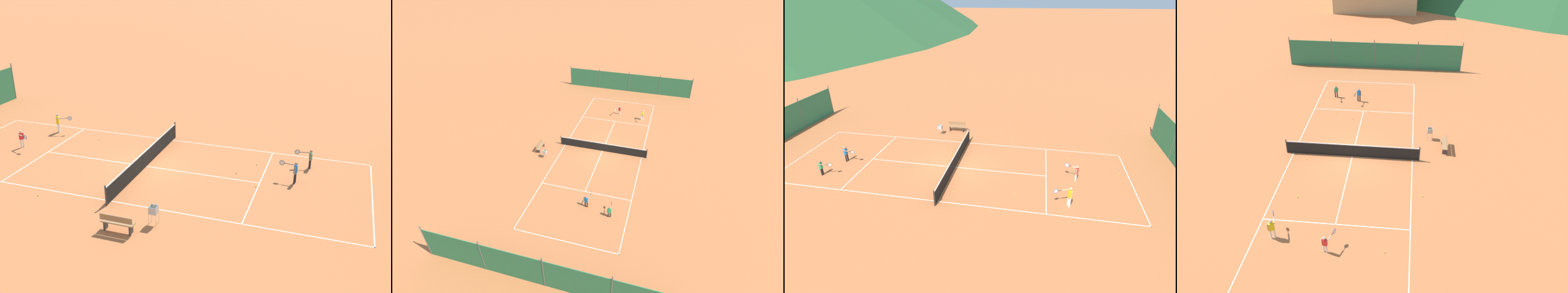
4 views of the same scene
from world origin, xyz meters
TOP-DOWN VIEW (x-y plane):
  - ground_plane at (0.00, 0.00)m, footprint 600.00×600.00m
  - court_line_markings at (0.00, 0.00)m, footprint 8.25×23.85m
  - tennis_net at (0.00, 0.00)m, footprint 9.18×0.08m
  - windscreen_fence_far at (-0.00, 15.50)m, footprint 17.28×0.08m
  - windscreen_fence_near at (-0.00, -15.50)m, footprint 17.28×0.08m
  - player_far_service at (-2.67, 8.61)m, footprint 0.36×0.97m
  - player_near_service at (-0.62, 8.06)m, footprint 0.46×0.97m
  - player_near_baseline at (-0.13, -8.28)m, footprint 0.62×0.87m
  - player_far_baseline at (-3.08, -7.63)m, footprint 0.41×1.09m
  - tennis_ball_service_box at (-3.03, -0.70)m, footprint 0.07×0.07m
  - tennis_ball_alley_right at (4.76, -3.66)m, footprint 0.07×0.07m
  - tennis_ball_mid_court at (-2.65, -4.46)m, footprint 0.07×0.07m
  - tennis_ball_by_net_right at (1.19, -11.36)m, footprint 0.07×0.07m
  - tennis_ball_alley_left at (-0.69, 5.00)m, footprint 0.07×0.07m
  - tennis_ball_near_corner at (2.83, -8.09)m, footprint 0.07×0.07m
  - tennis_ball_by_net_left at (-2.13, 5.81)m, footprint 0.07×0.07m
  - tennis_ball_far_corner at (0.49, 6.31)m, footprint 0.07×0.07m
  - ball_hopper at (5.30, 2.75)m, footprint 0.36×0.36m
  - courtside_bench at (6.34, 1.52)m, footprint 0.36×1.50m

SIDE VIEW (x-z plane):
  - ground_plane at x=0.00m, z-range 0.00..0.00m
  - court_line_markings at x=0.00m, z-range 0.00..0.01m
  - tennis_ball_service_box at x=-3.03m, z-range 0.00..0.07m
  - tennis_ball_alley_right at x=4.76m, z-range 0.00..0.07m
  - tennis_ball_mid_court at x=-2.65m, z-range 0.00..0.07m
  - tennis_ball_by_net_right at x=1.19m, z-range 0.00..0.07m
  - tennis_ball_alley_left at x=-0.69m, z-range 0.00..0.07m
  - tennis_ball_near_corner at x=2.83m, z-range 0.00..0.07m
  - tennis_ball_by_net_left at x=-2.13m, z-range 0.00..0.07m
  - tennis_ball_far_corner at x=0.49m, z-range 0.00..0.07m
  - courtside_bench at x=6.34m, z-range 0.03..0.87m
  - tennis_net at x=0.00m, z-range -0.03..1.03m
  - player_far_service at x=-2.67m, z-range 0.10..1.18m
  - player_near_baseline at x=-0.13m, z-range 0.10..1.19m
  - ball_hopper at x=5.30m, z-range 0.21..1.10m
  - player_near_service at x=-0.62m, z-range 0.10..1.27m
  - player_far_baseline at x=-3.08m, z-range 0.11..1.38m
  - windscreen_fence_far at x=0.00m, z-range -0.14..2.76m
  - windscreen_fence_near at x=0.00m, z-range -0.14..2.76m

